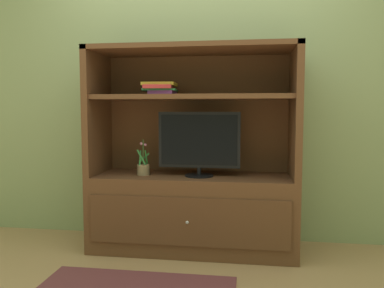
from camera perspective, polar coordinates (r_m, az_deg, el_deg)
ground_plane at (r=2.86m, az=-1.07°, el=-17.75°), size 8.00×8.00×0.00m
painted_rear_wall at (r=3.39m, az=0.99°, el=9.99°), size 6.00×0.10×2.80m
media_console at (r=3.10m, az=0.16°, el=-6.38°), size 1.60×0.57×1.59m
tv_monitor at (r=2.99m, az=1.05°, el=0.20°), size 0.63×0.22×0.50m
potted_plant at (r=3.09m, az=-7.14°, el=-3.60°), size 0.10×0.10×0.28m
magazine_stack at (r=3.08m, az=-4.63°, el=8.08°), size 0.29×0.37×0.10m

